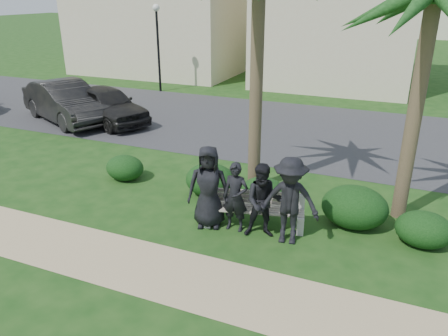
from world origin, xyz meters
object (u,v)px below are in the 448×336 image
at_px(man_a, 209,187).
at_px(car_a, 107,105).
at_px(car_b, 66,102).
at_px(man_d, 289,201).
at_px(street_lamp, 157,33).
at_px(man_c, 264,201).
at_px(man_b, 235,197).
at_px(park_bench, 255,212).

distance_m(man_a, car_a, 9.25).
height_order(car_a, car_b, car_b).
relative_size(man_d, car_b, 0.39).
xyz_separation_m(street_lamp, man_a, (8.22, -11.85, -2.01)).
bearing_deg(man_c, man_a, 163.56).
distance_m(man_b, car_b, 10.79).
bearing_deg(car_a, man_c, -101.69).
distance_m(park_bench, man_c, 0.65).
bearing_deg(park_bench, car_a, 131.81).
xyz_separation_m(park_bench, man_c, (0.30, -0.33, 0.47)).
height_order(man_d, car_a, man_d).
bearing_deg(man_a, car_b, 130.35).
xyz_separation_m(man_c, car_a, (-8.36, 5.89, -0.10)).
height_order(park_bench, man_a, man_a).
xyz_separation_m(street_lamp, car_b, (-0.51, -6.39, -2.15)).
height_order(man_c, car_a, man_c).
xyz_separation_m(man_a, man_d, (1.80, -0.00, 0.01)).
height_order(street_lamp, man_b, street_lamp).
xyz_separation_m(park_bench, man_b, (-0.34, -0.29, 0.43)).
height_order(street_lamp, man_a, street_lamp).
bearing_deg(man_c, car_a, 127.44).
xyz_separation_m(man_a, car_b, (-8.73, 5.45, -0.14)).
bearing_deg(car_a, man_b, -103.70).
bearing_deg(man_b, park_bench, 38.48).
bearing_deg(man_a, man_c, -16.73).
bearing_deg(car_b, man_b, -95.72).
bearing_deg(man_c, park_bench, 114.79).
distance_m(man_a, man_c, 1.25).
bearing_deg(man_d, park_bench, 149.51).
distance_m(man_b, man_d, 1.20).
relative_size(park_bench, car_a, 0.54).
bearing_deg(car_a, park_bench, -101.12).
height_order(man_b, car_a, man_b).
bearing_deg(park_bench, car_b, 138.63).
height_order(man_a, man_c, man_a).
bearing_deg(man_b, car_b, 148.20).
bearing_deg(street_lamp, car_a, -79.42).
bearing_deg(man_a, man_b, -12.47).
xyz_separation_m(street_lamp, park_bench, (9.17, -11.50, -2.60)).
bearing_deg(car_a, man_d, -100.09).
bearing_deg(man_d, car_a, 138.42).
height_order(man_a, car_a, man_a).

